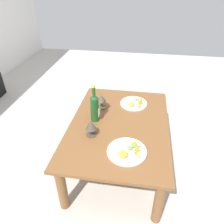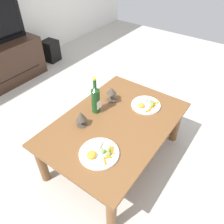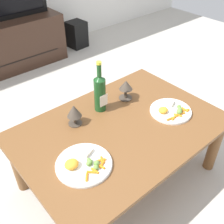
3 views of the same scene
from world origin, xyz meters
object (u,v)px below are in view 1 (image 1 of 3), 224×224
(wine_bottle, at_px, (95,107))
(dining_table, at_px, (119,130))
(goblet_right, at_px, (101,99))
(dinner_plate_right, at_px, (134,103))
(dinner_plate_left, at_px, (127,151))
(goblet_left, at_px, (91,126))

(wine_bottle, bearing_deg, dining_table, -95.18)
(dining_table, relative_size, goblet_right, 8.82)
(wine_bottle, relative_size, dinner_plate_right, 1.29)
(wine_bottle, xyz_separation_m, dinner_plate_right, (0.31, -0.31, -0.12))
(goblet_right, relative_size, dinner_plate_left, 0.48)
(dining_table, distance_m, dinner_plate_right, 0.35)
(dinner_plate_right, bearing_deg, goblet_right, 110.51)
(goblet_right, xyz_separation_m, dinner_plate_right, (0.11, -0.29, -0.08))
(wine_bottle, distance_m, goblet_right, 0.20)
(dining_table, height_order, goblet_right, goblet_right)
(goblet_left, bearing_deg, dining_table, -47.09)
(dinner_plate_left, relative_size, dinner_plate_right, 1.10)
(dining_table, xyz_separation_m, dinner_plate_right, (0.33, -0.10, 0.08))
(wine_bottle, xyz_separation_m, goblet_right, (0.20, -0.02, -0.04))
(wine_bottle, height_order, goblet_left, wine_bottle)
(dinner_plate_left, height_order, dinner_plate_right, dinner_plate_left)
(goblet_left, height_order, dinner_plate_right, goblet_left)
(dinner_plate_left, bearing_deg, goblet_right, 27.88)
(dining_table, distance_m, wine_bottle, 0.29)
(goblet_right, xyz_separation_m, dinner_plate_left, (-0.55, -0.29, -0.08))
(dining_table, xyz_separation_m, dinner_plate_left, (-0.33, -0.10, 0.08))
(dining_table, bearing_deg, wine_bottle, 84.82)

